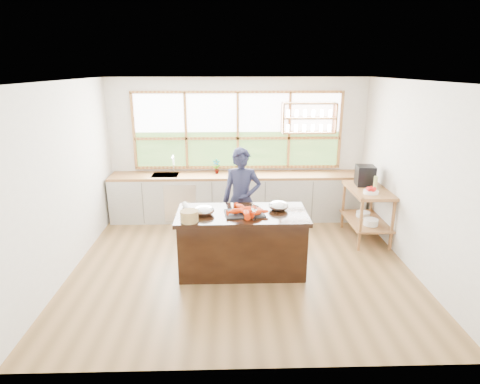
{
  "coord_description": "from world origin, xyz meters",
  "views": [
    {
      "loc": [
        -0.18,
        -5.53,
        2.87
      ],
      "look_at": [
        -0.02,
        0.15,
        1.1
      ],
      "focal_mm": 30.0,
      "sensor_mm": 36.0,
      "label": 1
    }
  ],
  "objects_px": {
    "island": "(242,242)",
    "espresso_machine": "(365,176)",
    "cook": "(242,200)",
    "wicker_basket": "(189,216)"
  },
  "relations": [
    {
      "from": "island",
      "to": "cook",
      "type": "relative_size",
      "value": 1.1
    },
    {
      "from": "island",
      "to": "wicker_basket",
      "type": "relative_size",
      "value": 7.65
    },
    {
      "from": "espresso_machine",
      "to": "wicker_basket",
      "type": "xyz_separation_m",
      "value": [
        -2.9,
        -1.66,
        -0.1
      ]
    },
    {
      "from": "espresso_machine",
      "to": "wicker_basket",
      "type": "relative_size",
      "value": 1.43
    },
    {
      "from": "cook",
      "to": "espresso_machine",
      "type": "bearing_deg",
      "value": 21.08
    },
    {
      "from": "island",
      "to": "espresso_machine",
      "type": "relative_size",
      "value": 5.36
    },
    {
      "from": "cook",
      "to": "espresso_machine",
      "type": "relative_size",
      "value": 4.89
    },
    {
      "from": "island",
      "to": "cook",
      "type": "xyz_separation_m",
      "value": [
        0.02,
        0.73,
        0.39
      ]
    },
    {
      "from": "cook",
      "to": "wicker_basket",
      "type": "height_order",
      "value": "cook"
    },
    {
      "from": "island",
      "to": "espresso_machine",
      "type": "height_order",
      "value": "espresso_machine"
    }
  ]
}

